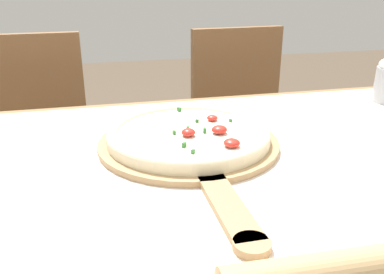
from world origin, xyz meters
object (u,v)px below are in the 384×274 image
rolling_pin (362,268)px  chair_right (243,125)px  chair_left (36,142)px  pizza (189,134)px  pizza_peel (191,147)px

rolling_pin → chair_right: 1.22m
rolling_pin → chair_left: chair_left is taller
pizza → rolling_pin: bearing=-78.1°
pizza → rolling_pin: 0.45m
pizza_peel → chair_left: chair_left is taller
pizza_peel → chair_left: (-0.40, 0.74, -0.24)m
pizza_peel → pizza: 0.03m
rolling_pin → chair_left: size_ratio=0.46×
pizza_peel → rolling_pin: rolling_pin is taller
pizza → chair_right: chair_right is taller
pizza_peel → rolling_pin: size_ratio=1.35×
pizza → chair_right: 0.86m
pizza → pizza_peel: bearing=-91.4°
chair_left → chair_right: (0.80, -0.00, 0.00)m
pizza_peel → chair_right: 0.87m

